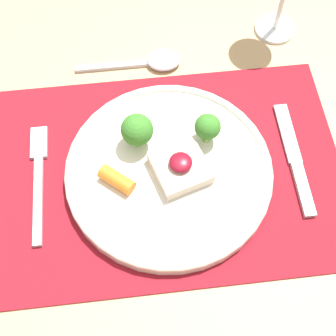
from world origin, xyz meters
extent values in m
plane|color=brown|center=(0.00, 0.00, 0.00)|extent=(8.00, 8.00, 0.00)
cube|color=tan|center=(0.00, 0.00, 0.74)|extent=(1.57, 1.17, 0.03)
cube|color=maroon|center=(0.00, 0.00, 0.76)|extent=(0.49, 0.34, 0.00)
cylinder|color=silver|center=(0.00, -0.01, 0.77)|extent=(0.29, 0.29, 0.02)
torus|color=silver|center=(0.00, -0.01, 0.78)|extent=(0.29, 0.29, 0.01)
cube|color=beige|center=(0.02, -0.01, 0.79)|extent=(0.09, 0.09, 0.02)
ellipsoid|color=maroon|center=(0.02, -0.01, 0.80)|extent=(0.03, 0.03, 0.01)
cylinder|color=#84B256|center=(-0.04, 0.04, 0.79)|extent=(0.01, 0.01, 0.02)
sphere|color=#387A28|center=(-0.04, 0.04, 0.81)|extent=(0.05, 0.05, 0.05)
cylinder|color=#84B256|center=(0.06, 0.04, 0.79)|extent=(0.01, 0.01, 0.02)
sphere|color=#387A28|center=(0.06, 0.04, 0.81)|extent=(0.04, 0.04, 0.04)
cylinder|color=orange|center=(-0.07, -0.02, 0.79)|extent=(0.05, 0.05, 0.02)
cube|color=#B2B2B7|center=(-0.18, -0.03, 0.76)|extent=(0.01, 0.13, 0.01)
cube|color=#B2B2B7|center=(-0.18, 0.07, 0.76)|extent=(0.02, 0.05, 0.01)
cube|color=#B2B2B7|center=(0.18, -0.05, 0.76)|extent=(0.02, 0.08, 0.01)
cube|color=#B2B2B7|center=(0.18, 0.04, 0.76)|extent=(0.02, 0.10, 0.00)
cube|color=#B2B2B7|center=(-0.07, 0.20, 0.76)|extent=(0.12, 0.01, 0.01)
ellipsoid|color=#B2B2B7|center=(0.02, 0.20, 0.77)|extent=(0.05, 0.05, 0.02)
cylinder|color=white|center=(0.21, 0.25, 0.76)|extent=(0.07, 0.07, 0.01)
cylinder|color=white|center=(0.21, 0.25, 0.81)|extent=(0.01, 0.01, 0.09)
camera|label=1|loc=(-0.04, -0.30, 1.35)|focal=50.00mm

